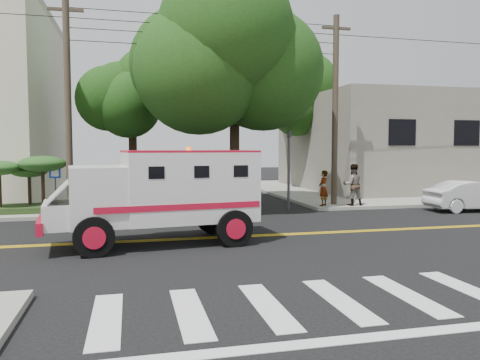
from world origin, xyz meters
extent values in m
plane|color=black|center=(0.00, 0.00, 0.00)|extent=(100.00, 100.00, 0.00)
cube|color=gray|center=(13.50, 13.50, 0.07)|extent=(17.00, 17.00, 0.15)
cube|color=slate|center=(15.00, 14.00, 3.15)|extent=(14.00, 12.00, 6.00)
cylinder|color=#382D23|center=(-5.60, 6.00, 4.50)|extent=(0.28, 0.28, 9.00)
cylinder|color=#382D23|center=(6.30, 6.20, 4.50)|extent=(0.28, 0.28, 9.00)
cylinder|color=black|center=(1.50, 6.50, 3.50)|extent=(0.44, 0.44, 7.00)
sphere|color=#1C3D10|center=(1.50, 6.50, 7.00)|extent=(5.32, 5.32, 5.32)
sphere|color=#1C3D10|center=(2.64, 5.74, 7.57)|extent=(4.56, 4.56, 4.56)
cylinder|color=black|center=(-3.00, 12.00, 2.80)|extent=(0.44, 0.44, 5.60)
sphere|color=#1C3D10|center=(-3.00, 12.00, 5.60)|extent=(3.92, 3.92, 3.92)
sphere|color=#1C3D10|center=(-2.16, 11.44, 6.02)|extent=(3.36, 3.36, 3.36)
cylinder|color=black|center=(8.50, 16.00, 2.97)|extent=(0.44, 0.44, 5.95)
sphere|color=#1C3D10|center=(8.50, 16.00, 5.95)|extent=(4.20, 4.20, 4.20)
sphere|color=#1C3D10|center=(9.40, 15.40, 6.40)|extent=(3.60, 3.60, 3.60)
cylinder|color=#3F3F42|center=(3.80, 5.60, 1.80)|extent=(0.12, 0.12, 3.60)
imported|color=#3F3F42|center=(3.80, 5.60, 3.15)|extent=(0.15, 0.18, 0.90)
cylinder|color=#3F3F42|center=(-6.20, 6.20, 1.00)|extent=(0.06, 0.06, 2.00)
cube|color=#0C33A5|center=(-6.20, 6.14, 1.80)|extent=(0.45, 0.03, 0.45)
cube|color=#1E3314|center=(-7.50, 6.80, 0.27)|extent=(3.20, 2.00, 0.24)
cylinder|color=black|center=(-8.40, 6.50, 1.15)|extent=(0.14, 0.14, 1.52)
cylinder|color=black|center=(-7.40, 7.20, 1.07)|extent=(0.14, 0.14, 1.36)
ellipsoid|color=#15481B|center=(-7.40, 7.20, 1.83)|extent=(1.55, 1.55, 0.54)
cylinder|color=black|center=(-6.70, 6.30, 1.23)|extent=(0.14, 0.14, 1.68)
ellipsoid|color=#15481B|center=(-6.70, 6.30, 2.17)|extent=(1.91, 1.91, 0.66)
cube|color=silver|center=(-1.46, -0.45, 1.69)|extent=(4.00, 2.65, 2.03)
cube|color=silver|center=(-4.05, -0.76, 1.50)|extent=(1.78, 2.29, 1.64)
cube|color=black|center=(-4.80, -0.84, 1.93)|extent=(0.25, 1.64, 0.68)
cube|color=silver|center=(-5.06, -0.87, 1.01)|extent=(1.09, 2.02, 0.68)
cube|color=#B50D26|center=(-5.54, -0.93, 0.77)|extent=(0.42, 2.08, 0.34)
cube|color=#B50D26|center=(-1.46, -0.45, 2.73)|extent=(4.00, 2.65, 0.06)
cylinder|color=black|center=(-4.12, -1.85, 0.53)|extent=(1.09, 0.43, 1.06)
cylinder|color=black|center=(-4.37, 0.30, 0.53)|extent=(1.09, 0.43, 1.06)
cylinder|color=black|center=(-0.28, -1.40, 0.53)|extent=(1.09, 0.43, 1.06)
cylinder|color=black|center=(-0.54, 0.75, 0.53)|extent=(1.09, 0.43, 1.06)
imported|color=#B8B8B8|center=(11.75, 3.51, 0.68)|extent=(4.17, 1.62, 1.35)
imported|color=gray|center=(5.50, 5.62, 0.97)|extent=(0.71, 0.70, 1.64)
imported|color=gray|center=(6.92, 5.50, 1.12)|extent=(1.00, 0.81, 1.93)
camera|label=1|loc=(-3.18, -14.39, 2.85)|focal=35.00mm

